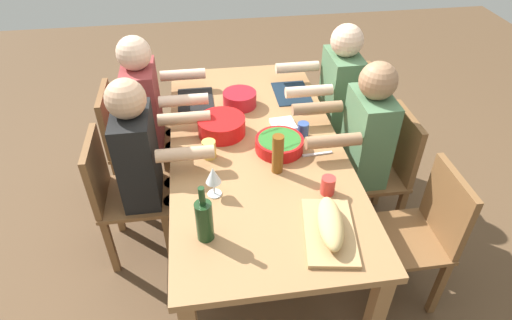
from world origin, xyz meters
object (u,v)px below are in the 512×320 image
serving_bowl_pasta (240,98)px  beer_bottle (278,154)px  dining_table (256,155)px  chair_far_center (120,192)px  cup_near_left (328,185)px  diner_near_center (360,142)px  chair_near_center (383,167)px  wine_bottle (204,220)px  diner_far_center (146,160)px  diner_near_right (334,96)px  chair_near_left (421,231)px  napkin_stack (283,125)px  bread_loaf (330,223)px  cup_near_center (303,130)px  wine_glass (213,176)px  chair_far_right (128,138)px  serving_bowl_fruit (222,125)px  cup_far_center (209,149)px  serving_bowl_greens (279,144)px  cutting_board (329,232)px  chair_near_right (355,120)px  diner_far_right (151,109)px

serving_bowl_pasta → beer_bottle: beer_bottle is taller
dining_table → chair_far_center: (0.00, 0.80, -0.18)m
serving_bowl_pasta → cup_near_left: bearing=-159.6°
diner_near_center → chair_near_center: bearing=-90.0°
dining_table → wine_bottle: (-0.65, 0.32, 0.18)m
diner_far_center → serving_bowl_pasta: 0.73m
diner_near_right → beer_bottle: bearing=145.5°
chair_near_left → diner_near_center: diner_near_center is taller
diner_near_center → napkin_stack: 0.46m
diner_near_right → bread_loaf: diner_near_right is taller
cup_near_center → chair_far_center: bearing=92.5°
cup_near_left → cup_near_center: cup_near_left is taller
diner_far_center → wine_glass: (-0.38, -0.36, 0.16)m
chair_far_right → serving_bowl_fruit: bearing=-122.8°
wine_bottle → napkin_stack: (0.82, -0.51, -0.10)m
dining_table → diner_far_center: size_ratio=1.65×
beer_bottle → cup_far_center: 0.39m
chair_near_left → serving_bowl_greens: size_ratio=3.16×
chair_near_left → diner_near_right: bearing=9.6°
wine_bottle → beer_bottle: wine_bottle is taller
chair_far_right → serving_bowl_pasta: bearing=-97.7°
bread_loaf → cup_near_left: size_ratio=3.38×
serving_bowl_pasta → serving_bowl_fruit: serving_bowl_fruit is taller
cup_near_center → wine_glass: bearing=128.3°
dining_table → bread_loaf: 0.76m
dining_table → cutting_board: 0.75m
dining_table → chair_near_right: chair_near_right is taller
chair_near_left → cup_near_left: (0.10, 0.51, 0.30)m
serving_bowl_pasta → napkin_stack: size_ratio=1.53×
diner_near_center → cutting_board: diner_near_center is taller
serving_bowl_pasta → cup_far_center: cup_far_center is taller
serving_bowl_greens → cup_far_center: 0.39m
dining_table → wine_glass: size_ratio=11.94×
diner_near_right → diner_near_center: bearing=180.0°
chair_far_center → chair_near_center: bearing=-90.0°
dining_table → bread_loaf: (-0.71, -0.23, 0.14)m
chair_near_left → cutting_board: chair_near_left is taller
chair_near_right → diner_near_center: 0.61m
chair_near_left → diner_far_center: bearing=69.1°
chair_near_center → cutting_board: chair_near_center is taller
napkin_stack → chair_far_center: bearing=99.3°
chair_near_left → cup_near_center: bearing=41.3°
chair_near_right → chair_near_left: 1.09m
cup_near_center → napkin_stack: 0.15m
diner_far_right → beer_bottle: (-0.79, -0.70, 0.15)m
diner_far_center → napkin_stack: size_ratio=8.57×
serving_bowl_greens → napkin_stack: size_ratio=1.92×
cup_near_center → napkin_stack: cup_near_center is taller
chair_near_center → serving_bowl_fruit: chair_near_center is taller
dining_table → serving_bowl_greens: bearing=-117.8°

